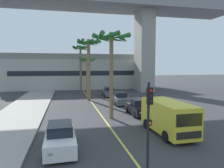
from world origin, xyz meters
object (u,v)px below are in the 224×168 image
object	(u,v)px
delivery_van	(168,116)
car_queue_third	(60,138)
car_queue_front	(109,92)
car_queue_fourth	(138,107)
palm_tree_far_median	(111,48)
traffic_light_median_near	(149,115)
palm_tree_near_median	(80,55)
car_queue_second	(120,99)
palm_tree_farthest_median	(89,52)
palm_tree_mid_median	(87,67)

from	to	relation	value
delivery_van	car_queue_third	bearing A→B (deg)	-169.95
car_queue_front	car_queue_third	size ratio (longest dim) A/B	1.00
car_queue_fourth	delivery_van	bearing A→B (deg)	-90.19
car_queue_front	delivery_van	world-z (taller)	delivery_van
car_queue_fourth	palm_tree_far_median	world-z (taller)	palm_tree_far_median
traffic_light_median_near	palm_tree_near_median	distance (m)	33.85
traffic_light_median_near	palm_tree_near_median	size ratio (longest dim) A/B	0.46
delivery_van	palm_tree_near_median	distance (m)	29.43
car_queue_second	palm_tree_farthest_median	world-z (taller)	palm_tree_farthest_median
palm_tree_near_median	palm_tree_far_median	xyz separation A→B (m)	(1.21, -23.18, -0.59)
traffic_light_median_near	palm_tree_far_median	distance (m)	11.08
car_queue_fourth	palm_tree_near_median	bearing A→B (deg)	100.96
delivery_van	palm_tree_near_median	size ratio (longest dim) A/B	0.58
car_queue_second	palm_tree_far_median	xyz separation A→B (m)	(-2.76, -7.07, 5.86)
car_queue_front	palm_tree_near_median	bearing A→B (deg)	114.35
car_queue_third	palm_tree_mid_median	world-z (taller)	palm_tree_mid_median
car_queue_fourth	palm_tree_far_median	xyz separation A→B (m)	(-3.07, -1.08, 5.86)
car_queue_third	car_queue_fourth	size ratio (longest dim) A/B	1.01
car_queue_second	traffic_light_median_near	distance (m)	17.87
car_queue_front	car_queue_third	xyz separation A→B (m)	(-7.28, -21.09, 0.00)
car_queue_front	traffic_light_median_near	bearing A→B (deg)	-97.57
car_queue_third	delivery_van	bearing A→B (deg)	10.05
car_queue_third	traffic_light_median_near	bearing A→B (deg)	-42.79
palm_tree_mid_median	car_queue_third	bearing A→B (deg)	-99.64
car_queue_second	car_queue_third	world-z (taller)	same
traffic_light_median_near	palm_tree_far_median	xyz separation A→B (m)	(0.53, 10.37, 3.86)
traffic_light_median_near	palm_tree_farthest_median	world-z (taller)	palm_tree_farthest_median
car_queue_fourth	palm_tree_farthest_median	xyz separation A→B (m)	(-3.97, 9.97, 6.28)
palm_tree_far_median	palm_tree_farthest_median	distance (m)	11.09
car_queue_second	palm_tree_mid_median	xyz separation A→B (m)	(-3.22, 10.15, 4.19)
car_queue_fourth	palm_tree_near_median	world-z (taller)	palm_tree_near_median
traffic_light_median_near	palm_tree_near_median	world-z (taller)	palm_tree_near_median
traffic_light_median_near	car_queue_second	bearing A→B (deg)	79.32
car_queue_second	palm_tree_farthest_median	xyz separation A→B (m)	(-3.66, 3.98, 6.28)
car_queue_second	car_queue_fourth	distance (m)	6.00
traffic_light_median_near	palm_tree_farthest_median	size ratio (longest dim) A/B	0.48
car_queue_front	car_queue_fourth	bearing A→B (deg)	-88.67
palm_tree_near_median	car_queue_second	bearing A→B (deg)	-76.16
car_queue_front	palm_tree_farthest_median	xyz separation A→B (m)	(-3.66, -3.36, 6.28)
palm_tree_farthest_median	traffic_light_median_near	bearing A→B (deg)	-89.01
palm_tree_farthest_median	delivery_van	bearing A→B (deg)	-76.45
car_queue_front	palm_tree_farthest_median	world-z (taller)	palm_tree_farthest_median
delivery_van	palm_tree_far_median	xyz separation A→B (m)	(-3.05, 5.34, 5.29)
palm_tree_near_median	delivery_van	bearing A→B (deg)	-81.51
palm_tree_farthest_median	car_queue_fourth	bearing A→B (deg)	-68.29
palm_tree_far_median	palm_tree_near_median	bearing A→B (deg)	92.98
palm_tree_far_median	palm_tree_farthest_median	world-z (taller)	palm_tree_farthest_median
car_queue_third	palm_tree_far_median	world-z (taller)	palm_tree_far_median
car_queue_second	palm_tree_farthest_median	size ratio (longest dim) A/B	0.47
delivery_van	car_queue_fourth	bearing A→B (deg)	89.81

